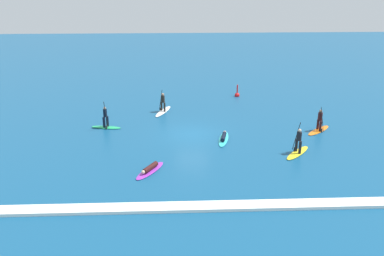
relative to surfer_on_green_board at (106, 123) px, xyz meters
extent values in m
plane|color=navy|center=(6.88, -1.67, -0.46)|extent=(120.00, 120.00, 0.00)
ellipsoid|color=#23B266|center=(0.00, 0.01, -0.41)|extent=(2.54, 1.12, 0.10)
cylinder|color=black|center=(-0.12, -0.12, 0.07)|extent=(0.24, 0.24, 0.85)
cylinder|color=black|center=(0.11, 0.13, 0.07)|extent=(0.24, 0.24, 0.85)
cylinder|color=black|center=(0.00, 0.01, 0.80)|extent=(0.35, 0.35, 0.62)
sphere|color=#A37556|center=(0.00, 0.01, 1.21)|extent=(0.24, 0.24, 0.21)
cylinder|color=black|center=(0.09, -0.27, 0.79)|extent=(0.15, 0.54, 2.25)
cube|color=black|center=(0.09, -0.27, -0.30)|extent=(0.10, 0.21, 0.32)
ellipsoid|color=purple|center=(3.96, -8.03, -0.42)|extent=(2.09, 2.86, 0.08)
cylinder|color=#381414|center=(3.98, -7.99, -0.22)|extent=(0.96, 1.32, 0.33)
sphere|color=beige|center=(3.59, -8.67, -0.20)|extent=(0.31, 0.31, 0.23)
ellipsoid|color=#33C6CC|center=(9.20, -2.92, -0.41)|extent=(1.32, 3.16, 0.10)
cylinder|color=black|center=(9.19, -2.97, -0.21)|extent=(0.62, 1.51, 0.31)
sphere|color=beige|center=(9.38, -2.13, -0.19)|extent=(0.29, 0.29, 0.24)
ellipsoid|color=yellow|center=(14.03, -5.71, -0.40)|extent=(2.46, 2.66, 0.11)
cylinder|color=black|center=(14.10, -5.92, 0.09)|extent=(0.27, 0.27, 0.89)
cylinder|color=black|center=(13.97, -5.50, 0.09)|extent=(0.27, 0.27, 0.89)
cylinder|color=black|center=(14.03, -5.71, 0.84)|extent=(0.48, 0.48, 0.60)
sphere|color=beige|center=(14.03, -5.71, 1.25)|extent=(0.32, 0.32, 0.22)
cylinder|color=black|center=(13.93, -5.42, 0.72)|extent=(0.38, 0.34, 2.12)
cube|color=black|center=(13.93, -5.42, -0.29)|extent=(0.19, 0.18, 0.32)
ellipsoid|color=white|center=(4.51, 3.98, -0.41)|extent=(1.73, 3.32, 0.10)
cylinder|color=black|center=(4.65, 3.80, 0.05)|extent=(0.22, 0.22, 0.81)
cylinder|color=black|center=(4.37, 4.15, 0.05)|extent=(0.22, 0.22, 0.81)
cylinder|color=black|center=(4.51, 3.98, 0.75)|extent=(0.43, 0.43, 0.60)
sphere|color=#A37556|center=(4.51, 3.98, 1.17)|extent=(0.32, 0.32, 0.25)
cylinder|color=black|center=(4.31, 4.21, 0.60)|extent=(0.35, 0.16, 1.91)
cube|color=black|center=(4.31, 4.21, -0.30)|extent=(0.21, 0.12, 0.32)
ellipsoid|color=orange|center=(16.96, -1.39, -0.42)|extent=(2.66, 2.58, 0.07)
cylinder|color=#381414|center=(16.92, -1.20, 0.02)|extent=(0.27, 0.27, 0.81)
cylinder|color=#381414|center=(17.00, -1.57, 0.02)|extent=(0.27, 0.27, 0.81)
cylinder|color=#381414|center=(16.96, -1.39, 0.74)|extent=(0.49, 0.49, 0.62)
sphere|color=brown|center=(16.96, -1.39, 1.18)|extent=(0.35, 0.35, 0.25)
cylinder|color=black|center=(17.04, -1.69, 0.60)|extent=(0.34, 0.35, 1.94)
cube|color=black|center=(17.04, -1.69, -0.32)|extent=(0.18, 0.19, 0.32)
sphere|color=red|center=(11.93, 8.77, -0.33)|extent=(0.50, 0.50, 0.50)
cylinder|color=red|center=(11.93, 8.77, 0.14)|extent=(0.13, 0.13, 1.20)
cube|color=white|center=(6.88, -12.56, -0.37)|extent=(22.12, 0.90, 0.18)
camera|label=1|loc=(5.60, -31.50, 11.12)|focal=38.55mm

